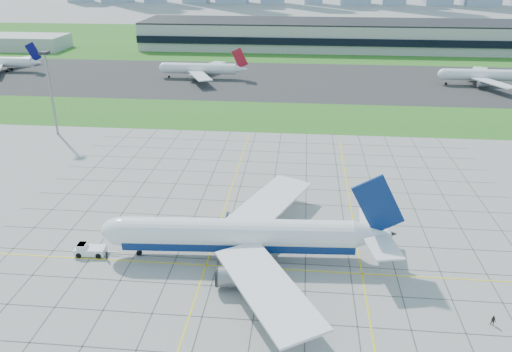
{
  "coord_description": "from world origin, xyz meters",
  "views": [
    {
      "loc": [
        6.33,
        -77.01,
        51.84
      ],
      "look_at": [
        -3.27,
        22.96,
        7.0
      ],
      "focal_mm": 35.0,
      "sensor_mm": 36.0,
      "label": 1
    }
  ],
  "objects": [
    {
      "name": "crew_far",
      "position": [
        36.48,
        -13.69,
        0.85
      ],
      "size": [
        1.04,
        1.04,
        1.7
      ],
      "primitive_type": "imported",
      "rotation": [
        0.0,
        0.0,
        -0.76
      ],
      "color": "black",
      "rests_on": "ground"
    },
    {
      "name": "distant_jet_1",
      "position": [
        -39.89,
        144.78,
        4.49
      ],
      "size": [
        38.35,
        42.66,
        14.08
      ],
      "color": "white",
      "rests_on": "ground"
    },
    {
      "name": "ground",
      "position": [
        0.0,
        0.0,
        0.0
      ],
      "size": [
        1400.0,
        1400.0,
        0.0
      ],
      "primitive_type": "plane",
      "color": "#9A9A94",
      "rests_on": "ground"
    },
    {
      "name": "apron_markings",
      "position": [
        0.43,
        11.09,
        0.02
      ],
      "size": [
        120.0,
        130.0,
        0.03
      ],
      "color": "#474744",
      "rests_on": "ground"
    },
    {
      "name": "service_block",
      "position": [
        -160.0,
        210.0,
        4.0
      ],
      "size": [
        50.0,
        25.0,
        8.0
      ],
      "primitive_type": "cube",
      "color": "#B7B7B2",
      "rests_on": "ground"
    },
    {
      "name": "grass_median",
      "position": [
        0.0,
        90.0,
        0.02
      ],
      "size": [
        700.0,
        35.0,
        0.04
      ],
      "primitive_type": "cube",
      "color": "#2C681D",
      "rests_on": "ground"
    },
    {
      "name": "airliner",
      "position": [
        -4.01,
        1.19,
        4.75
      ],
      "size": [
        55.2,
        55.82,
        17.36
      ],
      "rotation": [
        0.0,
        0.0,
        0.06
      ],
      "color": "white",
      "rests_on": "ground"
    },
    {
      "name": "distant_jet_0",
      "position": [
        -137.01,
        150.83,
        4.48
      ],
      "size": [
        34.39,
        42.66,
        14.08
      ],
      "color": "white",
      "rests_on": "ground"
    },
    {
      "name": "terminal",
      "position": [
        40.0,
        229.87,
        7.89
      ],
      "size": [
        260.0,
        43.0,
        15.8
      ],
      "color": "#B7B7B2",
      "rests_on": "ground"
    },
    {
      "name": "grass_far",
      "position": [
        0.0,
        255.0,
        0.02
      ],
      "size": [
        700.0,
        145.0,
        0.04
      ],
      "primitive_type": "cube",
      "color": "#2C681D",
      "rests_on": "ground"
    },
    {
      "name": "crew_near",
      "position": [
        -28.54,
        -2.11,
        0.92
      ],
      "size": [
        0.58,
        0.76,
        1.85
      ],
      "primitive_type": "imported",
      "rotation": [
        0.0,
        0.0,
        1.34
      ],
      "color": "black",
      "rests_on": "ground"
    },
    {
      "name": "asphalt_taxiway",
      "position": [
        0.0,
        145.0,
        0.03
      ],
      "size": [
        700.0,
        75.0,
        0.04
      ],
      "primitive_type": "cube",
      "color": "#383838",
      "rests_on": "ground"
    },
    {
      "name": "distant_jet_2",
      "position": [
        82.32,
        143.44,
        4.48
      ],
      "size": [
        36.56,
        42.66,
        14.08
      ],
      "color": "white",
      "rests_on": "ground"
    },
    {
      "name": "light_mast",
      "position": [
        -70.0,
        65.0,
        16.18
      ],
      "size": [
        2.5,
        2.5,
        25.6
      ],
      "color": "gray",
      "rests_on": "ground"
    },
    {
      "name": "pushback_tug",
      "position": [
        -32.59,
        -0.53,
        1.01
      ],
      "size": [
        8.23,
        3.14,
        2.27
      ],
      "rotation": [
        0.0,
        0.0,
        0.06
      ],
      "color": "white",
      "rests_on": "ground"
    }
  ]
}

